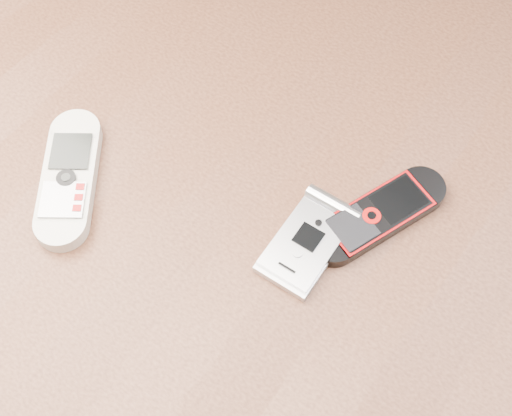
{
  "coord_description": "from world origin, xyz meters",
  "views": [
    {
      "loc": [
        0.18,
        -0.23,
        1.28
      ],
      "look_at": [
        0.01,
        0.0,
        0.76
      ],
      "focal_mm": 50.0,
      "sensor_mm": 36.0,
      "label": 1
    }
  ],
  "objects_px": {
    "table": "(252,263)",
    "nokia_white": "(69,177)",
    "nokia_black_red": "(378,215)",
    "motorola_razr": "(306,243)"
  },
  "relations": [
    {
      "from": "table",
      "to": "nokia_black_red",
      "type": "height_order",
      "value": "nokia_black_red"
    },
    {
      "from": "table",
      "to": "nokia_white",
      "type": "height_order",
      "value": "nokia_white"
    },
    {
      "from": "table",
      "to": "nokia_white",
      "type": "xyz_separation_m",
      "value": [
        -0.14,
        -0.07,
        0.11
      ]
    },
    {
      "from": "nokia_white",
      "to": "motorola_razr",
      "type": "distance_m",
      "value": 0.21
    },
    {
      "from": "table",
      "to": "nokia_black_red",
      "type": "xyz_separation_m",
      "value": [
        0.09,
        0.06,
        0.11
      ]
    },
    {
      "from": "table",
      "to": "motorola_razr",
      "type": "relative_size",
      "value": 12.49
    },
    {
      "from": "nokia_white",
      "to": "table",
      "type": "bearing_deg",
      "value": -9.7
    },
    {
      "from": "nokia_white",
      "to": "nokia_black_red",
      "type": "distance_m",
      "value": 0.27
    },
    {
      "from": "table",
      "to": "motorola_razr",
      "type": "height_order",
      "value": "motorola_razr"
    },
    {
      "from": "nokia_white",
      "to": "motorola_razr",
      "type": "relative_size",
      "value": 1.43
    }
  ]
}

